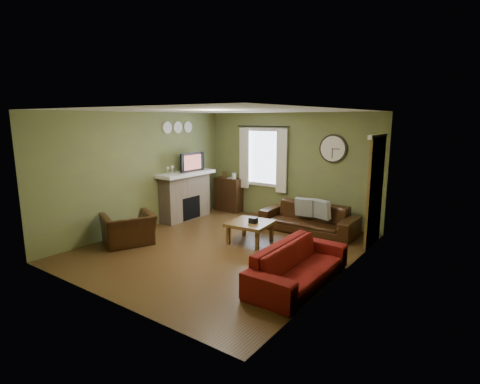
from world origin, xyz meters
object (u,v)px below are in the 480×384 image
Objects in this scene: bookshelf at (229,195)px; coffee_table at (250,232)px; sofa_red at (299,264)px; sofa_brown at (308,218)px; armchair at (129,229)px.

bookshelf is 2.70m from coffee_table.
sofa_brown is at bearing 22.26° from sofa_red.
bookshelf is 4.69m from sofa_red.
bookshelf is 3.35m from armchair.
sofa_red is 2.01m from coffee_table.
bookshelf is at bearing 50.34° from sofa_red.
sofa_brown is at bearing 64.64° from coffee_table.
coffee_table is at bearing 152.40° from armchair.
coffee_table is (-0.64, -1.34, -0.09)m from sofa_brown.
bookshelf is 2.64m from sofa_brown.
sofa_red is 3.57m from armchair.
coffee_table is (1.90, 1.50, -0.09)m from armchair.
sofa_red is at bearing -34.65° from coffee_table.
armchair is 1.19× the size of coffee_table.
sofa_red is 2.53× the size of coffee_table.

